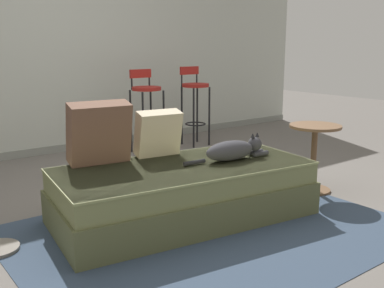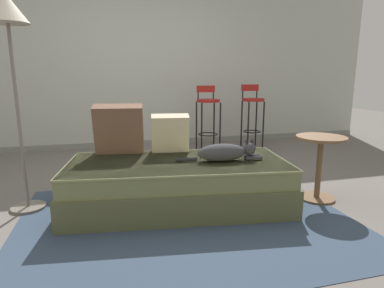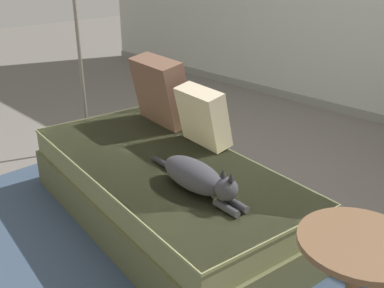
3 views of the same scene
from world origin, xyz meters
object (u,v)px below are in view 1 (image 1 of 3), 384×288
object	(u,v)px
throw_pillow_middle	(158,133)
bar_stool_by_doorway	(195,96)
throw_pillow_corner	(99,133)
bar_stool_near_window	(146,101)
side_table	(314,148)
couch	(184,191)
cat	(233,150)

from	to	relation	value
throw_pillow_middle	bar_stool_by_doorway	distance (m)	2.28
throw_pillow_corner	bar_stool_by_doorway	bearing A→B (deg)	36.95
throw_pillow_corner	bar_stool_near_window	distance (m)	2.06
bar_stool_near_window	side_table	bearing A→B (deg)	-79.58
couch	throw_pillow_corner	xyz separation A→B (m)	(-0.47, 0.40, 0.43)
throw_pillow_corner	side_table	xyz separation A→B (m)	(1.74, -0.57, -0.26)
couch	throw_pillow_corner	bearing A→B (deg)	139.39
couch	cat	xyz separation A→B (m)	(0.39, -0.10, 0.28)
throw_pillow_middle	throw_pillow_corner	bearing A→B (deg)	172.45
couch	throw_pillow_corner	size ratio (longest dim) A/B	4.21
bar_stool_near_window	side_table	world-z (taller)	bar_stool_near_window
throw_pillow_middle	bar_stool_near_window	distance (m)	1.85
bar_stool_near_window	throw_pillow_middle	bearing A→B (deg)	-118.71
throw_pillow_corner	throw_pillow_middle	xyz separation A→B (m)	(0.46, -0.06, -0.05)
throw_pillow_corner	bar_stool_near_window	xyz separation A→B (m)	(1.35, 1.56, -0.02)
bar_stool_by_doorway	cat	bearing A→B (deg)	-120.54
couch	bar_stool_near_window	xyz separation A→B (m)	(0.88, 1.96, 0.41)
bar_stool_near_window	bar_stool_by_doorway	xyz separation A→B (m)	(0.72, 0.00, 0.02)
throw_pillow_corner	cat	bearing A→B (deg)	-30.17
throw_pillow_corner	side_table	world-z (taller)	throw_pillow_corner
bar_stool_by_doorway	throw_pillow_corner	bearing A→B (deg)	-143.05
throw_pillow_middle	bar_stool_by_doorway	world-z (taller)	bar_stool_by_doorway
cat	side_table	world-z (taller)	cat
throw_pillow_corner	bar_stool_by_doorway	world-z (taller)	bar_stool_by_doorway
cat	bar_stool_near_window	distance (m)	2.12
couch	side_table	bearing A→B (deg)	-7.55
throw_pillow_corner	bar_stool_by_doorway	size ratio (longest dim) A/B	0.47
throw_pillow_middle	cat	size ratio (longest dim) A/B	0.50
bar_stool_by_doorway	bar_stool_near_window	bearing A→B (deg)	-179.95
throw_pillow_corner	throw_pillow_middle	size ratio (longest dim) A/B	1.26
throw_pillow_middle	side_table	bearing A→B (deg)	-21.66
throw_pillow_corner	side_table	distance (m)	1.85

